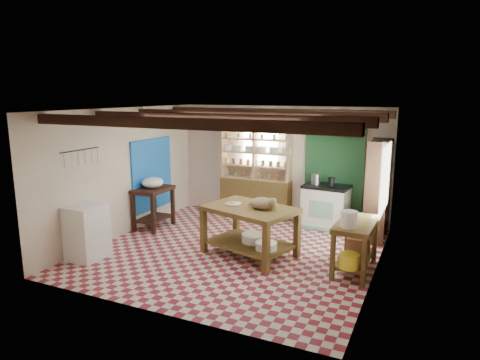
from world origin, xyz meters
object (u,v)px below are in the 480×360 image
at_px(prep_table, 154,208).
at_px(right_counter, 355,247).
at_px(cat, 263,203).
at_px(stove, 326,206).
at_px(white_cabinet, 87,232).
at_px(work_table, 250,231).

bearing_deg(prep_table, right_counter, -8.76).
height_order(prep_table, right_counter, prep_table).
relative_size(prep_table, right_counter, 0.76).
distance_m(prep_table, cat, 2.90).
bearing_deg(cat, right_counter, 8.76).
height_order(stove, prep_table, stove).
xyz_separation_m(stove, white_cabinet, (-3.40, -3.55, 0.02)).
relative_size(work_table, right_counter, 1.35).
xyz_separation_m(work_table, right_counter, (1.85, 0.06, -0.03)).
relative_size(stove, right_counter, 0.82).
height_order(stove, white_cabinet, white_cabinet).
bearing_deg(white_cabinet, right_counter, 17.13).
distance_m(work_table, right_counter, 1.86).
bearing_deg(cat, stove, 80.82).
bearing_deg(cat, work_table, -178.69).
xyz_separation_m(work_table, stove, (0.85, 2.20, 0.02)).
bearing_deg(cat, prep_table, 173.41).
bearing_deg(right_counter, white_cabinet, -161.16).
relative_size(work_table, stove, 1.65).
bearing_deg(right_counter, cat, -175.93).
bearing_deg(white_cabinet, cat, 24.71).
height_order(work_table, white_cabinet, white_cabinet).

